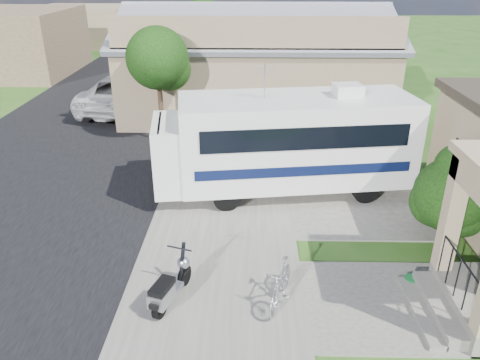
{
  "coord_description": "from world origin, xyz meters",
  "views": [
    {
      "loc": [
        -0.25,
        -9.06,
        6.69
      ],
      "look_at": [
        -0.5,
        2.5,
        1.3
      ],
      "focal_mm": 35.0,
      "sensor_mm": 36.0,
      "label": 1
    }
  ],
  "objects_px": {
    "motorhome": "(286,141)",
    "pickup_truck": "(129,92)",
    "shrub": "(454,191)",
    "scooter": "(170,287)",
    "van": "(148,65)",
    "bicycle": "(281,286)",
    "garden_hose": "(412,282)"
  },
  "relations": [
    {
      "from": "motorhome",
      "to": "bicycle",
      "type": "xyz_separation_m",
      "value": [
        -0.44,
        -5.52,
        -1.24
      ]
    },
    {
      "from": "van",
      "to": "shrub",
      "type": "bearing_deg",
      "value": -69.62
    },
    {
      "from": "pickup_truck",
      "to": "garden_hose",
      "type": "relative_size",
      "value": 18.82
    },
    {
      "from": "van",
      "to": "garden_hose",
      "type": "relative_size",
      "value": 17.74
    },
    {
      "from": "shrub",
      "to": "scooter",
      "type": "xyz_separation_m",
      "value": [
        -6.95,
        -2.93,
        -0.87
      ]
    },
    {
      "from": "shrub",
      "to": "garden_hose",
      "type": "bearing_deg",
      "value": -126.32
    },
    {
      "from": "pickup_truck",
      "to": "van",
      "type": "xyz_separation_m",
      "value": [
        -0.4,
        6.81,
        -0.01
      ]
    },
    {
      "from": "pickup_truck",
      "to": "garden_hose",
      "type": "distance_m",
      "value": 16.94
    },
    {
      "from": "van",
      "to": "bicycle",
      "type": "bearing_deg",
      "value": -83.5
    },
    {
      "from": "garden_hose",
      "to": "motorhome",
      "type": "bearing_deg",
      "value": 118.67
    },
    {
      "from": "motorhome",
      "to": "garden_hose",
      "type": "bearing_deg",
      "value": -69.31
    },
    {
      "from": "scooter",
      "to": "van",
      "type": "distance_m",
      "value": 22.0
    },
    {
      "from": "bicycle",
      "to": "garden_hose",
      "type": "bearing_deg",
      "value": 31.83
    },
    {
      "from": "motorhome",
      "to": "scooter",
      "type": "bearing_deg",
      "value": -124.4
    },
    {
      "from": "scooter",
      "to": "shrub",
      "type": "bearing_deg",
      "value": 41.46
    },
    {
      "from": "van",
      "to": "garden_hose",
      "type": "height_order",
      "value": "van"
    },
    {
      "from": "motorhome",
      "to": "shrub",
      "type": "height_order",
      "value": "motorhome"
    },
    {
      "from": "pickup_truck",
      "to": "van",
      "type": "relative_size",
      "value": 1.06
    },
    {
      "from": "shrub",
      "to": "pickup_truck",
      "type": "bearing_deg",
      "value": 133.81
    },
    {
      "from": "shrub",
      "to": "garden_hose",
      "type": "xyz_separation_m",
      "value": [
        -1.55,
        -2.11,
        -1.28
      ]
    },
    {
      "from": "shrub",
      "to": "scooter",
      "type": "height_order",
      "value": "shrub"
    },
    {
      "from": "shrub",
      "to": "van",
      "type": "relative_size",
      "value": 0.43
    },
    {
      "from": "bicycle",
      "to": "garden_hose",
      "type": "xyz_separation_m",
      "value": [
        3.05,
        0.74,
        -0.4
      ]
    },
    {
      "from": "motorhome",
      "to": "bicycle",
      "type": "bearing_deg",
      "value": -102.5
    },
    {
      "from": "shrub",
      "to": "bicycle",
      "type": "relative_size",
      "value": 1.65
    },
    {
      "from": "motorhome",
      "to": "pickup_truck",
      "type": "xyz_separation_m",
      "value": [
        -7.1,
        9.07,
        -0.82
      ]
    },
    {
      "from": "shrub",
      "to": "scooter",
      "type": "distance_m",
      "value": 7.59
    },
    {
      "from": "motorhome",
      "to": "garden_hose",
      "type": "xyz_separation_m",
      "value": [
        2.61,
        -4.78,
        -1.65
      ]
    },
    {
      "from": "bicycle",
      "to": "scooter",
      "type": "bearing_deg",
      "value": -159.65
    },
    {
      "from": "shrub",
      "to": "bicycle",
      "type": "distance_m",
      "value": 5.48
    },
    {
      "from": "scooter",
      "to": "bicycle",
      "type": "relative_size",
      "value": 1.0
    },
    {
      "from": "motorhome",
      "to": "scooter",
      "type": "xyz_separation_m",
      "value": [
        -2.78,
        -5.6,
        -1.24
      ]
    }
  ]
}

